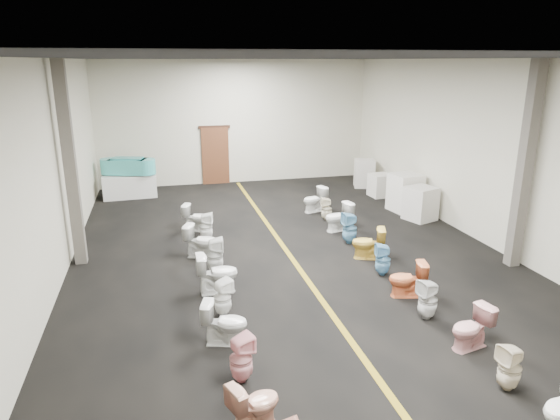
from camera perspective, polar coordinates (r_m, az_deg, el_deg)
The scene contains 35 objects.
floor at distance 11.70m, azimuth 1.43°, elevation -5.64°, with size 16.00×16.00×0.00m, color black.
ceiling at distance 10.82m, azimuth 1.61°, elevation 16.98°, with size 16.00×16.00×0.00m, color black.
wall_back at distance 18.78m, azimuth -5.10°, elevation 9.93°, with size 10.00×10.00×0.00m, color beige.
wall_left at distance 10.86m, azimuth -24.88°, elevation 3.47°, with size 16.00×16.00×0.00m, color beige.
wall_right at distance 13.26m, azimuth 22.94°, elevation 5.86°, with size 16.00×16.00×0.00m, color beige.
aisle_stripe at distance 11.70m, azimuth 1.43°, elevation -5.63°, with size 0.12×15.60×0.01m, color olive.
back_door at distance 18.79m, azimuth -7.40°, elevation 6.16°, with size 1.00×0.10×2.10m, color #562D19.
door_frame at distance 18.64m, azimuth -7.52°, elevation 9.40°, with size 1.15×0.08×0.10m, color #331C11.
column_left at distance 11.78m, azimuth -22.85°, elevation 4.65°, with size 0.25×0.25×4.50m, color #59544C.
column_right at distance 11.96m, azimuth 26.19°, elevation 4.40°, with size 0.25×0.25×4.50m, color #59544C.
display_table at distance 17.65m, azimuth -16.80°, elevation 2.68°, with size 1.73×0.87×0.77m, color silver.
bathtub at distance 17.50m, azimuth -16.99°, elevation 4.85°, with size 1.80×1.03×0.55m.
appliance_crate_a at distance 14.98m, azimuth 15.76°, elevation 0.72°, with size 0.75×0.75×0.97m, color beige.
appliance_crate_b at distance 15.75m, azimuth 14.12°, elevation 1.96°, with size 0.84×0.84×1.15m, color silver.
appliance_crate_c at distance 17.30m, azimuth 11.40°, elevation 2.79°, with size 0.68×0.68×0.77m, color silver.
appliance_crate_d at distance 18.51m, azimuth 9.61°, elevation 4.16°, with size 0.70×0.70×1.00m, color silver.
toilet_left_2 at distance 6.67m, azimuth -2.93°, elevation -21.31°, with size 0.38×0.67×0.68m, color tan.
toilet_left_3 at distance 7.44m, azimuth -4.47°, elevation -16.59°, with size 0.33×0.34×0.74m, color #EEA4A9.
toilet_left_4 at distance 8.33m, azimuth -6.32°, elevation -12.70°, with size 0.41×0.73×0.74m, color silver.
toilet_left_5 at distance 9.17m, azimuth -6.58°, elevation -9.92°, with size 0.32×0.33×0.71m, color white.
toilet_left_6 at distance 10.03m, azimuth -7.20°, elevation -7.17°, with size 0.46×0.81×0.82m, color white.
toilet_left_7 at distance 10.94m, azimuth -7.46°, elevation -5.17°, with size 0.36×0.37×0.79m, color silver.
toilet_left_8 at distance 11.84m, azimuth -8.99°, elevation -3.53°, with size 0.44×0.77×0.79m, color silver.
toilet_left_9 at distance 12.90m, azimuth -8.45°, elevation -1.91°, with size 0.33×0.34×0.74m, color white.
toilet_left_10 at distance 13.71m, azimuth -9.53°, elevation -0.85°, with size 0.41×0.72×0.73m, color white.
toilet_right_2 at distance 7.94m, azimuth 24.77°, elevation -16.03°, with size 0.32×0.32×0.71m, color beige.
toilet_right_3 at distance 8.72m, azimuth 21.03°, elevation -12.50°, with size 0.40×0.70×0.71m, color #DC9C9C.
toilet_right_4 at distance 9.37m, azimuth 16.54°, elevation -9.79°, with size 0.34×0.35×0.75m, color silver.
toilet_right_5 at distance 10.11m, azimuth 14.34°, elevation -7.68°, with size 0.40×0.71×0.72m, color #E0713F.
toilet_right_6 at distance 10.96m, azimuth 11.67°, elevation -5.57°, with size 0.32×0.33×0.71m, color #6AAAD1.
toilet_right_7 at distance 11.79m, azimuth 10.04°, elevation -3.75°, with size 0.42×0.74×0.76m, color gold.
toilet_right_8 at distance 12.67m, azimuth 7.97°, elevation -2.07°, with size 0.36×0.37×0.81m, color #6CABD0.
toilet_right_9 at distance 13.58m, azimuth 6.71°, elevation -0.81°, with size 0.43×0.76×0.78m, color white.
toilet_right_10 at distance 14.46m, azimuth 5.33°, elevation 0.13°, with size 0.31×0.31×0.68m, color #EDE4C4.
toilet_right_11 at distance 15.24m, azimuth 3.98°, elevation 1.19°, with size 0.42×0.74×0.76m, color white.
Camera 1 is at (-2.90, -10.43, 4.45)m, focal length 32.00 mm.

